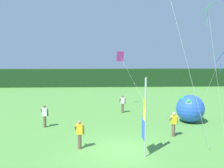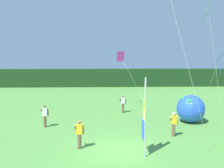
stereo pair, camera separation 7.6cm
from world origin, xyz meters
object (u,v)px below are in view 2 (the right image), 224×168
Objects in this scene: inflatable_balloon at (191,109)px; kite_magenta_diamond_3 at (121,58)px; person_near_banner at (174,124)px; person_mid_field at (79,134)px; kite_blue_diamond_1 at (221,58)px; kite_green_diamond_2 at (210,21)px; banner_flag at (144,118)px; person_far_right at (123,103)px; person_far_left at (45,115)px.

kite_magenta_diamond_3 is (-4.97, 6.29, 3.91)m from inflatable_balloon.
person_near_banner is 0.98× the size of person_mid_field.
person_near_banner is 0.74× the size of inflatable_balloon.
inflatable_balloon is at bearing 31.77° from person_mid_field.
inflatable_balloon is 0.38× the size of kite_blue_diamond_1.
kite_green_diamond_2 is 1.45× the size of kite_magenta_diamond_3.
kite_blue_diamond_1 is at bearing -52.69° from inflatable_balloon.
kite_blue_diamond_1 is at bearing 22.89° from person_near_banner.
banner_flag is 0.73× the size of kite_magenta_diamond_3.
kite_magenta_diamond_3 reaches higher than person_mid_field.
person_mid_field is at bearing 164.15° from banner_flag.
banner_flag is at bearing -89.00° from kite_magenta_diamond_3.
banner_flag is 3.89m from person_near_banner.
person_mid_field is at bearing -148.23° from inflatable_balloon.
kite_green_diamond_2 reaches higher than person_near_banner.
person_far_right is at bearing 112.09° from person_near_banner.
kite_green_diamond_2 is at bearing -23.09° from person_near_banner.
inflatable_balloon is (11.15, 0.85, 0.21)m from person_far_left.
banner_flag reaches higher than person_mid_field.
person_far_left reaches higher than person_far_right.
person_near_banner is at bearing -74.50° from kite_magenta_diamond_3.
person_far_right is 0.29× the size of kite_magenta_diamond_3.
kite_magenta_diamond_3 is (-6.29, 8.01, -0.06)m from kite_blue_diamond_1.
kite_blue_diamond_1 is at bearing -51.89° from kite_magenta_diamond_3.
inflatable_balloon is at bearing 127.31° from kite_blue_diamond_1.
kite_magenta_diamond_3 is at bearing 91.00° from banner_flag.
person_far_left is at bearing -130.86° from kite_magenta_diamond_3.
person_far_left reaches higher than person_near_banner.
kite_blue_diamond_1 is 0.69× the size of kite_green_diamond_2.
inflatable_balloon reaches higher than person_far_left.
person_far_left is at bearing -144.88° from person_far_right.
kite_magenta_diamond_3 reaches higher than banner_flag.
person_mid_field is at bearing -160.58° from kite_blue_diamond_1.
person_far_left is at bearing 140.74° from banner_flag.
banner_flag is 8.33m from person_far_left.
kite_magenta_diamond_3 reaches higher than person_far_right.
inflatable_balloon is 8.92m from kite_magenta_diamond_3.
person_far_left reaches higher than person_mid_field.
person_near_banner is 0.19× the size of kite_green_diamond_2.
inflatable_balloon is 0.38× the size of kite_magenta_diamond_3.
inflatable_balloon is (8.22, 5.09, 0.22)m from person_mid_field.
inflatable_balloon is 0.26× the size of kite_green_diamond_2.
kite_magenta_diamond_3 is (0.07, 2.85, 4.13)m from person_far_right.
person_mid_field is 10.95m from kite_blue_diamond_1.
person_far_right is (3.18, 8.53, -0.01)m from person_mid_field.
person_far_right is at bearing 120.83° from kite_green_diamond_2.
person_mid_field is 1.01× the size of person_far_right.
person_far_right is at bearing 145.70° from inflatable_balloon.
person_far_left is (-2.92, 4.24, 0.01)m from person_mid_field.
kite_green_diamond_2 is (4.15, 2.08, 5.28)m from banner_flag.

